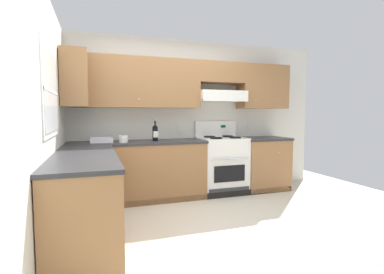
% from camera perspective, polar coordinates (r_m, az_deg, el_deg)
% --- Properties ---
extents(ground_plane, '(7.04, 7.04, 0.00)m').
position_cam_1_polar(ground_plane, '(3.58, 1.28, -17.11)').
color(ground_plane, beige).
extents(wall_back, '(4.68, 0.57, 2.55)m').
position_cam_1_polar(wall_back, '(4.91, -0.37, 6.40)').
color(wall_back, silver).
rests_on(wall_back, ground_plane).
extents(wall_left, '(0.47, 4.00, 2.55)m').
position_cam_1_polar(wall_left, '(3.39, -26.43, 4.43)').
color(wall_left, silver).
rests_on(wall_left, ground_plane).
extents(counter_back_run, '(3.60, 0.65, 0.91)m').
position_cam_1_polar(counter_back_run, '(4.62, -2.87, -6.30)').
color(counter_back_run, olive).
rests_on(counter_back_run, ground_plane).
extents(counter_left_run, '(0.63, 1.91, 0.91)m').
position_cam_1_polar(counter_left_run, '(3.25, -20.21, -11.29)').
color(counter_left_run, olive).
rests_on(counter_left_run, ground_plane).
extents(stove, '(0.76, 0.62, 1.20)m').
position_cam_1_polar(stove, '(4.89, 5.92, -5.39)').
color(stove, white).
rests_on(stove, ground_plane).
extents(wine_bottle, '(0.08, 0.09, 0.33)m').
position_cam_1_polar(wine_bottle, '(4.46, -7.28, 0.93)').
color(wine_bottle, black).
rests_on(wine_bottle, counter_back_run).
extents(bowl, '(0.32, 0.27, 0.07)m').
position_cam_1_polar(bowl, '(4.43, -17.41, -0.69)').
color(bowl, silver).
rests_on(bowl, counter_back_run).
extents(paper_towel_roll, '(0.12, 0.12, 0.10)m').
position_cam_1_polar(paper_towel_roll, '(4.31, -13.40, -0.36)').
color(paper_towel_roll, white).
rests_on(paper_towel_roll, counter_back_run).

